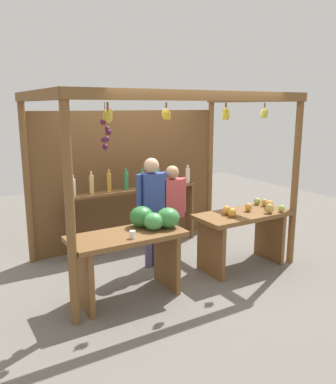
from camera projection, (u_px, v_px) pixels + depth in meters
The scene contains 7 objects.
ground_plane at pixel (161, 262), 5.99m from camera, with size 12.00×12.00×0.00m, color slate.
market_stall at pixel (145, 164), 6.09m from camera, with size 3.46×2.15×2.50m.
fruit_counter_left at pixel (137, 240), 4.82m from camera, with size 1.41×0.66×1.08m.
fruit_counter_right at pixel (244, 226), 5.69m from camera, with size 1.40×0.64×0.97m.
bottle_shelf_unit at pixel (135, 199), 6.43m from camera, with size 2.22×0.22×1.36m.
vendor_man at pixel (152, 203), 5.62m from camera, with size 0.48×0.22×1.61m.
vendor_woman at pixel (172, 205), 5.85m from camera, with size 0.48×0.20×1.47m.
Camera 1 is at (-2.82, -4.86, 2.32)m, focal length 36.80 mm.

